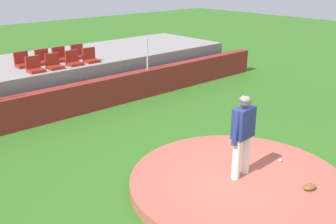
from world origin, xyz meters
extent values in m
plane|color=#31681F|center=(0.00, 0.00, 0.00)|extent=(60.00, 60.00, 0.00)
cylinder|color=#AC5546|center=(0.00, 0.00, 0.11)|extent=(4.65, 4.65, 0.23)
cylinder|color=white|center=(-0.05, 0.04, 0.68)|extent=(0.17, 0.17, 0.90)
cylinder|color=white|center=(0.31, 0.06, 0.68)|extent=(0.17, 0.17, 0.90)
cube|color=navy|center=(0.13, 0.05, 1.46)|extent=(0.53, 0.31, 0.65)
cylinder|color=navy|center=(-0.14, 0.03, 1.42)|extent=(0.20, 0.13, 0.74)
cylinder|color=navy|center=(0.40, 0.07, 1.42)|extent=(0.35, 0.14, 0.73)
sphere|color=#8C6647|center=(0.13, 0.05, 1.92)|extent=(0.25, 0.25, 0.25)
cone|color=navy|center=(0.13, 0.05, 2.01)|extent=(0.31, 0.31, 0.14)
sphere|color=white|center=(1.34, -0.17, 0.27)|extent=(0.07, 0.07, 0.07)
ellipsoid|color=brown|center=(0.72, -1.25, 0.28)|extent=(0.34, 0.26, 0.11)
cube|color=maroon|center=(0.00, 6.41, 0.50)|extent=(16.85, 0.40, 0.99)
cylinder|color=silver|center=(2.73, 6.41, 1.56)|extent=(0.06, 0.06, 1.14)
cube|color=gray|center=(0.00, 8.95, 0.67)|extent=(14.98, 3.94, 1.34)
cube|color=maroon|center=(-1.04, 7.41, 1.39)|extent=(0.48, 0.44, 0.10)
cube|color=maroon|center=(-1.04, 7.59, 1.64)|extent=(0.48, 0.08, 0.40)
cube|color=maroon|center=(-0.37, 7.41, 1.39)|extent=(0.48, 0.44, 0.10)
cube|color=maroon|center=(-0.37, 7.59, 1.64)|extent=(0.48, 0.08, 0.40)
cube|color=maroon|center=(0.37, 7.44, 1.39)|extent=(0.48, 0.44, 0.10)
cube|color=maroon|center=(0.37, 7.62, 1.64)|extent=(0.48, 0.08, 0.40)
cube|color=maroon|center=(1.05, 7.46, 1.39)|extent=(0.48, 0.44, 0.10)
cube|color=maroon|center=(1.05, 7.64, 1.64)|extent=(0.48, 0.08, 0.40)
cube|color=maroon|center=(-1.04, 8.36, 1.39)|extent=(0.48, 0.44, 0.10)
cube|color=maroon|center=(-1.04, 8.54, 1.64)|extent=(0.48, 0.08, 0.40)
cube|color=maroon|center=(-0.32, 8.31, 1.39)|extent=(0.48, 0.44, 0.10)
cube|color=maroon|center=(-0.32, 8.49, 1.64)|extent=(0.48, 0.08, 0.40)
cube|color=maroon|center=(0.32, 8.32, 1.39)|extent=(0.48, 0.44, 0.10)
cube|color=maroon|center=(0.32, 8.50, 1.64)|extent=(0.48, 0.08, 0.40)
cube|color=maroon|center=(1.07, 8.33, 1.39)|extent=(0.48, 0.44, 0.10)
cube|color=maroon|center=(1.07, 8.51, 1.64)|extent=(0.48, 0.08, 0.40)
camera|label=1|loc=(-6.07, -4.53, 4.43)|focal=42.06mm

